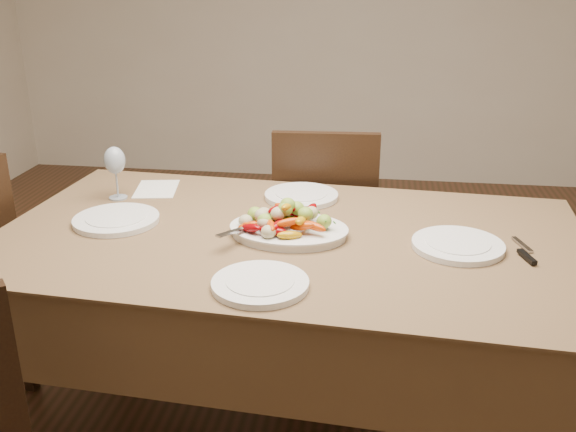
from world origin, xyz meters
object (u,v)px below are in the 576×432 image
(serving_platter, at_px, (289,232))
(wine_glass, at_px, (116,171))
(plate_far, at_px, (301,196))
(dining_table, at_px, (288,338))
(plate_left, at_px, (116,220))
(plate_right, at_px, (458,245))
(plate_near, at_px, (260,284))
(chair_far, at_px, (325,228))

(serving_platter, relative_size, wine_glass, 1.76)
(plate_far, bearing_deg, dining_table, -90.18)
(dining_table, height_order, plate_left, plate_left)
(plate_right, bearing_deg, plate_left, 177.04)
(serving_platter, height_order, plate_near, serving_platter)
(chair_far, relative_size, plate_left, 3.39)
(plate_left, relative_size, plate_far, 1.05)
(wine_glass, bearing_deg, dining_table, -20.57)
(dining_table, distance_m, chair_far, 0.77)
(dining_table, distance_m, serving_platter, 0.39)
(dining_table, distance_m, plate_right, 0.65)
(dining_table, height_order, plate_right, plate_right)
(serving_platter, bearing_deg, chair_far, 86.01)
(chair_far, height_order, serving_platter, chair_far)
(dining_table, bearing_deg, plate_far, 89.82)
(serving_platter, bearing_deg, dining_table, 112.90)
(dining_table, bearing_deg, chair_far, 85.70)
(wine_glass, bearing_deg, plate_far, 8.06)
(dining_table, bearing_deg, plate_left, 177.90)
(plate_near, relative_size, wine_glass, 1.26)
(plate_left, distance_m, plate_near, 0.67)
(serving_platter, height_order, plate_far, serving_platter)
(chair_far, bearing_deg, plate_near, 82.51)
(dining_table, relative_size, chair_far, 1.94)
(dining_table, distance_m, plate_far, 0.52)
(chair_far, relative_size, serving_platter, 2.63)
(plate_near, bearing_deg, wine_glass, 136.11)
(serving_platter, relative_size, plate_right, 1.32)
(chair_far, distance_m, plate_far, 0.51)
(plate_far, height_order, wine_glass, wine_glass)
(plate_far, bearing_deg, chair_far, 82.36)
(chair_far, height_order, wine_glass, wine_glass)
(serving_platter, xyz_separation_m, plate_left, (-0.58, 0.03, -0.00))
(chair_far, bearing_deg, plate_right, 116.72)
(dining_table, height_order, wine_glass, wine_glass)
(chair_far, height_order, plate_far, chair_far)
(dining_table, xyz_separation_m, wine_glass, (-0.66, 0.25, 0.48))
(dining_table, xyz_separation_m, serving_platter, (0.00, -0.01, 0.39))
(plate_near, bearing_deg, plate_left, 145.02)
(chair_far, bearing_deg, plate_far, 78.91)
(plate_far, bearing_deg, plate_right, -36.04)
(plate_left, height_order, wine_glass, wine_glass)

